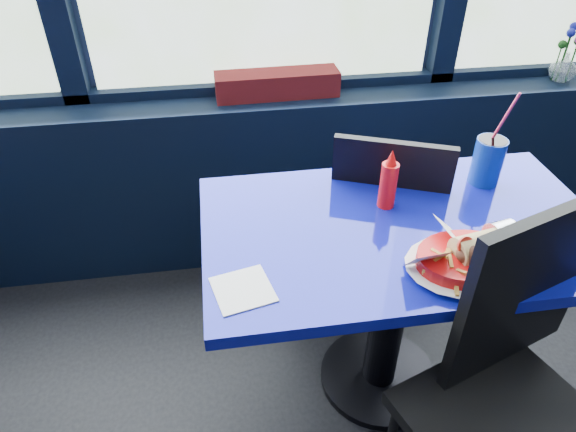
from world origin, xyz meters
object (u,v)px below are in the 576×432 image
Objects in this scene: chair_near_front at (514,378)px; chair_near_back at (363,221)px; near_table at (396,270)px; food_basket at (469,257)px; soda_cup at (488,160)px; planter_box at (277,84)px; ketchup_bottle at (388,182)px; flower_vase at (565,64)px.

chair_near_back is (-0.18, 0.77, -0.06)m from chair_near_front.
near_table is 3.61× the size of food_basket.
soda_cup is (0.18, 0.64, 0.25)m from chair_near_front.
food_basket is at bearing -72.61° from planter_box.
chair_near_front is 1.11× the size of chair_near_back.
soda_cup is (0.34, 0.19, 0.26)m from near_table.
ketchup_bottle reaches higher than chair_near_back.
soda_cup is (0.36, 0.08, -0.00)m from ketchup_bottle.
chair_near_front is 5.10× the size of ketchup_bottle.
ketchup_bottle is 0.37m from soda_cup.
chair_near_front reaches higher than chair_near_back.
chair_near_front is 0.32m from food_basket.
flower_vase is at bearing 35.70° from ketchup_bottle.
food_basket is (0.12, -0.53, 0.27)m from chair_near_back.
soda_cup is at bearing 29.20° from near_table.
chair_near_back is 0.69m from planter_box.
near_table is at bearing -139.96° from flower_vase.
planter_box is 1.15m from food_basket.
food_basket is 1.68× the size of ketchup_bottle.
chair_near_back is 4.60× the size of ketchup_bottle.
flower_vase is at bearing 63.57° from food_basket.
planter_box is at bearing 107.05° from ketchup_bottle.
flower_vase is (1.27, -0.03, 0.02)m from planter_box.
near_table is at bearing 115.08° from chair_near_back.
flower_vase is (0.85, 1.30, 0.30)m from chair_near_front.
ketchup_bottle is (-1.04, -0.74, -0.04)m from flower_vase.
soda_cup is at bearing -50.10° from planter_box.
near_table is at bearing -150.80° from soda_cup.
food_basket is at bearing -130.63° from flower_vase.
soda_cup is at bearing -178.82° from chair_near_back.
flower_vase reaches higher than planter_box.
flower_vase is at bearing -2.48° from planter_box.
chair_near_front reaches higher than near_table.
chair_near_back is 0.38m from ketchup_bottle.
ketchup_bottle is at bearing -74.13° from planter_box.
soda_cup is at bearing -135.52° from flower_vase.
flower_vase is at bearing 40.04° from near_table.
food_basket is 1.00× the size of soda_cup.
food_basket is (0.37, -1.09, -0.06)m from planter_box.
ketchup_bottle is (-0.02, 0.11, 0.27)m from near_table.
chair_near_back is 1.21m from flower_vase.
ketchup_bottle is at bearing 103.09° from near_table.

